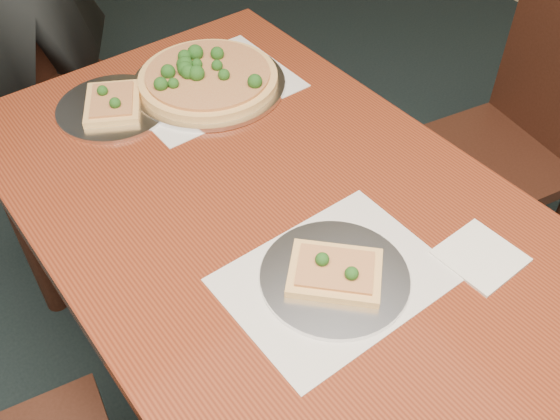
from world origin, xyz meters
TOP-DOWN VIEW (x-y plane):
  - dining_table at (0.48, 0.83)m, footprint 0.90×1.50m
  - chair_far at (0.41, 1.94)m, footprint 0.54×0.54m
  - chair_right at (1.36, 0.84)m, footprint 0.49×0.49m
  - placemat_main at (0.61, 1.30)m, footprint 0.42×0.32m
  - placemat_near at (0.45, 0.62)m, footprint 0.40×0.30m
  - pizza_pan at (0.60, 1.30)m, footprint 0.39×0.39m
  - slice_plate_near at (0.45, 0.62)m, footprint 0.28×0.28m
  - slice_plate_far at (0.37, 1.36)m, footprint 0.28×0.28m
  - napkin at (0.71, 0.49)m, footprint 0.14×0.14m

SIDE VIEW (x-z plane):
  - chair_far at x=0.41m, z-range 0.06..0.97m
  - chair_right at x=1.36m, z-range 0.06..0.97m
  - dining_table at x=0.48m, z-range 0.28..1.03m
  - placemat_main at x=0.61m, z-range 0.75..0.75m
  - placemat_near at x=0.45m, z-range 0.75..0.75m
  - napkin at x=0.71m, z-range 0.75..0.76m
  - slice_plate_far at x=0.37m, z-range 0.73..0.79m
  - slice_plate_near at x=0.45m, z-range 0.74..0.79m
  - pizza_pan at x=0.60m, z-range 0.74..0.81m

